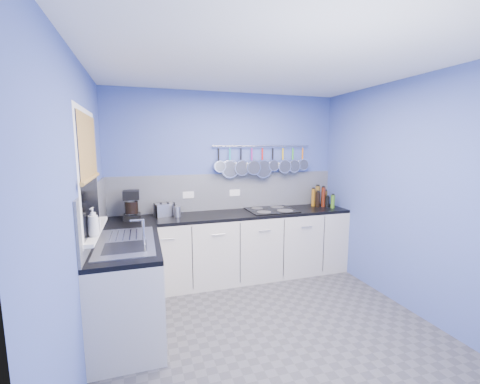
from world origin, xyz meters
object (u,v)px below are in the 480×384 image
soap_bottle_b (95,222)px  toaster (165,210)px  canister (177,212)px  paper_towel (130,208)px  soap_bottle_a (93,222)px  coffee_maker (132,205)px  hob (271,210)px

soap_bottle_b → toaster: (0.65, 1.14, -0.16)m
soap_bottle_b → canister: size_ratio=1.31×
paper_towel → canister: paper_towel is taller
soap_bottle_a → canister: size_ratio=1.82×
toaster → canister: (0.15, -0.10, -0.01)m
soap_bottle_b → canister: bearing=52.7°
soap_bottle_b → paper_towel: soap_bottle_b is taller
coffee_maker → toaster: coffee_maker is taller
paper_towel → toaster: 0.42m
canister → hob: size_ratio=0.21×
hob → soap_bottle_b: bearing=-153.1°
soap_bottle_b → paper_towel: size_ratio=0.63×
coffee_maker → hob: (1.82, 0.00, -0.17)m
paper_towel → toaster: size_ratio=1.10×
soap_bottle_a → soap_bottle_b: bearing=90.0°
toaster → soap_bottle_b: bearing=-139.6°
soap_bottle_b → coffee_maker: coffee_maker is taller
coffee_maker → toaster: (0.39, 0.09, -0.10)m
canister → soap_bottle_b: bearing=-127.3°
soap_bottle_b → coffee_maker: (0.26, 1.05, -0.06)m
soap_bottle_b → hob: soap_bottle_b is taller
soap_bottle_a → paper_towel: (0.24, 1.21, -0.13)m
hob → canister: bearing=-179.6°
soap_bottle_a → canister: soap_bottle_a is taller
paper_towel → coffee_maker: bearing=-53.7°
paper_towel → toaster: paper_towel is taller
canister → hob: canister is taller
soap_bottle_b → toaster: size_ratio=0.69×
paper_towel → hob: size_ratio=0.43×
soap_bottle_b → toaster: bearing=60.3°
toaster → paper_towel: bearing=169.2°
soap_bottle_b → soap_bottle_a: bearing=-90.0°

